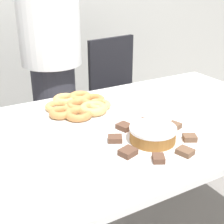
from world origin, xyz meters
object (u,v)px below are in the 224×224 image
plate_donuts (80,109)px  napkin (209,109)px  frosted_cake (153,134)px  office_chair_right (124,105)px  plate_cake (152,142)px  person_standing (51,56)px

plate_donuts → napkin: (0.54, -0.29, -0.00)m
frosted_cake → napkin: (0.43, 0.13, -0.04)m
office_chair_right → frosted_cake: size_ratio=5.17×
plate_donuts → frosted_cake: size_ratio=2.21×
frosted_cake → office_chair_right: bearing=64.1°
plate_cake → napkin: size_ratio=2.71×
person_standing → frosted_cake: (0.06, -0.94, -0.11)m
office_chair_right → napkin: office_chair_right is taller
person_standing → plate_donuts: bearing=-95.8°
office_chair_right → plate_donuts: office_chair_right is taller
office_chair_right → plate_donuts: 0.87m
plate_cake → napkin: plate_cake is taller
plate_donuts → plate_cake: bearing=-75.0°
person_standing → plate_cake: bearing=-86.3°
plate_donuts → napkin: 0.62m
person_standing → office_chair_right: 0.70m
frosted_cake → plate_donuts: bearing=105.0°
office_chair_right → frosted_cake: 1.15m
person_standing → napkin: (0.49, -0.81, -0.14)m
office_chair_right → plate_donuts: bearing=-145.3°
napkin → plate_cake: bearing=-163.2°
napkin → frosted_cake: bearing=-163.2°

